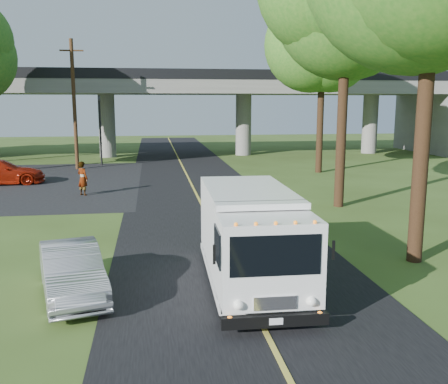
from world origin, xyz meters
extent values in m
plane|color=#384D1B|center=(0.00, 0.00, 0.00)|extent=(120.00, 120.00, 0.00)
cube|color=black|center=(0.00, 10.00, 0.01)|extent=(7.00, 90.00, 0.02)
cube|color=black|center=(-11.00, 18.00, 0.01)|extent=(16.00, 18.00, 0.01)
cube|color=gold|center=(0.00, 10.00, 0.03)|extent=(0.12, 90.00, 0.01)
cube|color=slate|center=(0.00, 32.00, 6.00)|extent=(50.00, 9.00, 1.20)
cube|color=black|center=(0.00, 27.60, 6.90)|extent=(50.00, 0.25, 0.80)
cube|color=black|center=(0.00, 36.40, 6.90)|extent=(50.00, 0.25, 0.80)
cube|color=slate|center=(25.00, 32.00, 3.00)|extent=(4.00, 10.00, 6.00)
cylinder|color=slate|center=(-6.00, 32.00, 2.70)|extent=(1.40, 1.40, 5.40)
cylinder|color=slate|center=(6.00, 32.00, 2.70)|extent=(1.40, 1.40, 5.40)
cylinder|color=slate|center=(18.00, 32.00, 2.70)|extent=(1.40, 1.40, 5.40)
cylinder|color=black|center=(-6.00, 26.00, 2.60)|extent=(0.14, 0.14, 5.20)
imported|color=black|center=(-6.00, 26.00, 4.60)|extent=(0.18, 0.22, 1.10)
cylinder|color=#472D19|center=(-7.50, 24.00, 4.50)|extent=(0.26, 0.26, 9.00)
cube|color=#472D19|center=(-7.50, 24.00, 8.20)|extent=(1.60, 0.10, 0.10)
cylinder|color=#382314|center=(5.50, 1.00, 3.50)|extent=(0.44, 0.44, 7.00)
cylinder|color=#382314|center=(6.20, 9.00, 3.85)|extent=(0.44, 0.44, 7.70)
cylinder|color=#382314|center=(9.00, 20.00, 3.32)|extent=(0.44, 0.44, 6.65)
sphere|color=#286B1C|center=(9.00, 20.00, 8.20)|extent=(5.58, 5.58, 5.58)
sphere|color=#286B1C|center=(9.50, 19.60, 8.50)|extent=(4.96, 4.96, 4.96)
cube|color=white|center=(0.24, 0.44, 1.49)|extent=(2.21, 3.95, 2.00)
cube|color=white|center=(0.18, -2.31, 1.40)|extent=(2.17, 1.64, 1.82)
cube|color=black|center=(0.16, -3.09, 1.69)|extent=(1.87, 0.11, 0.84)
cube|color=black|center=(0.16, -3.18, 0.34)|extent=(2.22, 0.21, 0.25)
cube|color=white|center=(0.23, 0.09, 0.27)|extent=(2.24, 5.20, 0.16)
cylinder|color=black|center=(-0.72, -2.12, 0.40)|extent=(0.27, 0.80, 0.80)
cylinder|color=black|center=(1.09, -2.15, 0.40)|extent=(0.27, 0.80, 0.80)
cylinder|color=black|center=(-0.64, 1.62, 0.40)|extent=(0.27, 0.80, 0.80)
cylinder|color=black|center=(1.17, 1.58, 0.40)|extent=(0.27, 0.80, 0.80)
imported|color=#9D1B09|center=(-10.99, 17.79, 0.72)|extent=(5.15, 2.56, 1.44)
imported|color=gray|center=(-4.25, -0.33, 0.64)|extent=(2.26, 4.07, 1.27)
imported|color=gray|center=(-5.76, 13.46, 0.88)|extent=(0.76, 0.74, 1.76)
camera|label=1|loc=(-2.24, -12.43, 4.70)|focal=40.00mm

